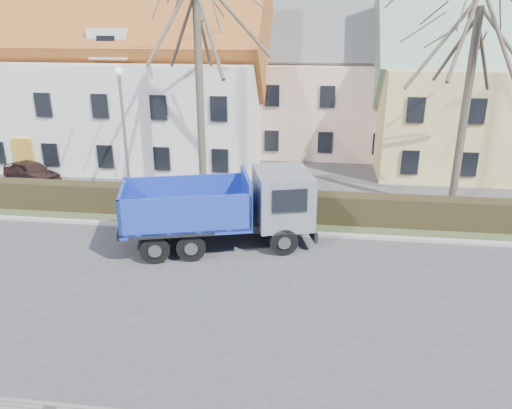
# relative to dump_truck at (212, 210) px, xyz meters

# --- Properties ---
(ground) EXTENTS (120.00, 120.00, 0.00)m
(ground) POSITION_rel_dump_truck_xyz_m (0.36, -3.06, -1.53)
(ground) COLOR #3A3A3C
(curb_far) EXTENTS (80.00, 0.30, 0.12)m
(curb_far) POSITION_rel_dump_truck_xyz_m (0.36, 1.54, -1.47)
(curb_far) COLOR #9D9B96
(curb_far) RESTS_ON ground
(grass_strip) EXTENTS (80.00, 3.00, 0.10)m
(grass_strip) POSITION_rel_dump_truck_xyz_m (0.36, 3.14, -1.48)
(grass_strip) COLOR #384426
(grass_strip) RESTS_ON ground
(hedge) EXTENTS (60.00, 0.90, 1.30)m
(hedge) POSITION_rel_dump_truck_xyz_m (0.36, 2.94, -0.88)
(hedge) COLOR black
(hedge) RESTS_ON ground
(building_white) EXTENTS (26.80, 10.80, 9.50)m
(building_white) POSITION_rel_dump_truck_xyz_m (-12.64, 12.94, 3.22)
(building_white) COLOR silver
(building_white) RESTS_ON ground
(building_pink) EXTENTS (10.80, 8.80, 8.00)m
(building_pink) POSITION_rel_dump_truck_xyz_m (4.36, 16.94, 2.47)
(building_pink) COLOR beige
(building_pink) RESTS_ON ground
(tree_1) EXTENTS (9.20, 9.20, 12.65)m
(tree_1) POSITION_rel_dump_truck_xyz_m (-1.64, 5.44, 4.79)
(tree_1) COLOR #493F32
(tree_1) RESTS_ON ground
(tree_2) EXTENTS (8.00, 8.00, 11.00)m
(tree_2) POSITION_rel_dump_truck_xyz_m (10.36, 5.44, 3.97)
(tree_2) COLOR #493F32
(tree_2) RESTS_ON ground
(dump_truck) EXTENTS (8.15, 4.82, 3.07)m
(dump_truck) POSITION_rel_dump_truck_xyz_m (0.00, 0.00, 0.00)
(dump_truck) COLOR navy
(dump_truck) RESTS_ON ground
(streetlight) EXTENTS (0.52, 0.52, 6.61)m
(streetlight) POSITION_rel_dump_truck_xyz_m (-4.89, 3.94, 1.77)
(streetlight) COLOR gray
(streetlight) RESTS_ON ground
(cart_frame) EXTENTS (0.79, 0.58, 0.65)m
(cart_frame) POSITION_rel_dump_truck_xyz_m (-1.69, 1.36, -1.21)
(cart_frame) COLOR silver
(cart_frame) RESTS_ON ground
(parked_car_a) EXTENTS (3.85, 2.76, 1.22)m
(parked_car_a) POSITION_rel_dump_truck_xyz_m (-11.60, 6.73, -0.92)
(parked_car_a) COLOR black
(parked_car_a) RESTS_ON ground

